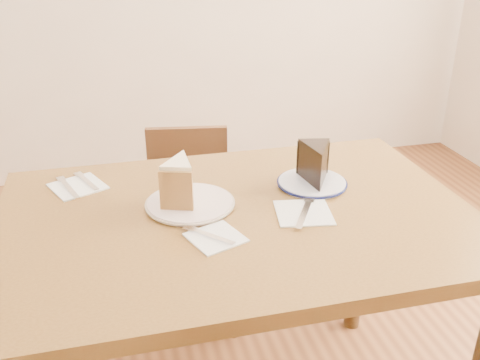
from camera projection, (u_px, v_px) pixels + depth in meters
name	position (u px, v px, depth m)	size (l,w,h in m)	color
table	(238.00, 246.00, 1.40)	(1.20, 0.80, 0.75)	#472F13
chair_far	(189.00, 218.00, 2.03)	(0.41, 0.41, 0.73)	#321C0F
plate_cream	(190.00, 203.00, 1.39)	(0.22, 0.22, 0.01)	silver
plate_navy	(312.00, 183.00, 1.50)	(0.19, 0.19, 0.01)	white
carrot_cake	(181.00, 181.00, 1.38)	(0.08, 0.11, 0.10)	#F7EACC
chocolate_cake	(317.00, 167.00, 1.47)	(0.09, 0.12, 0.10)	black
napkin_cream	(216.00, 238.00, 1.24)	(0.12, 0.12, 0.00)	white
napkin_navy	(304.00, 213.00, 1.35)	(0.14, 0.14, 0.00)	white
napkin_spare	(78.00, 186.00, 1.49)	(0.13, 0.13, 0.00)	white
fork_cream	(209.00, 235.00, 1.24)	(0.01, 0.14, 0.00)	silver
knife_navy	(305.00, 213.00, 1.34)	(0.02, 0.17, 0.00)	silver
fork_spare	(87.00, 181.00, 1.51)	(0.01, 0.14, 0.00)	silver
knife_spare	(68.00, 188.00, 1.47)	(0.01, 0.16, 0.00)	silver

